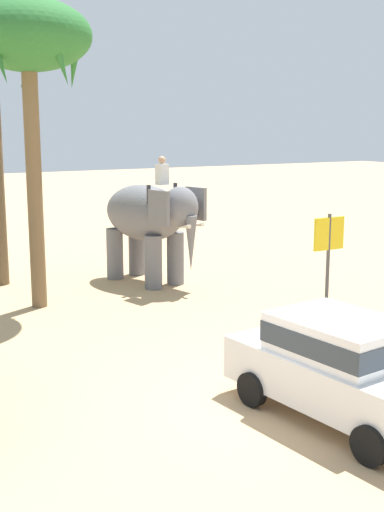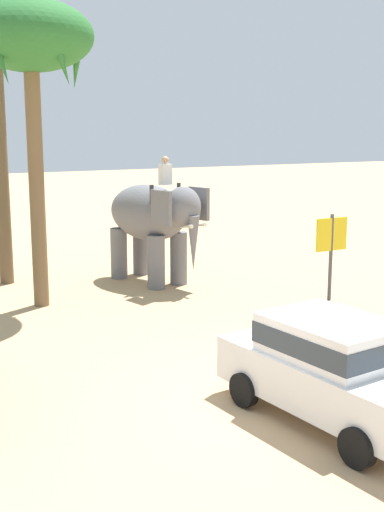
% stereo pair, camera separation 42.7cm
% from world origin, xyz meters
% --- Properties ---
extents(ground_plane, '(120.00, 120.00, 0.00)m').
position_xyz_m(ground_plane, '(0.00, 0.00, 0.00)').
color(ground_plane, tan).
extents(car_sedan_foreground, '(2.20, 4.25, 1.70)m').
position_xyz_m(car_sedan_foreground, '(0.46, -0.73, 0.93)').
color(car_sedan_foreground, white).
rests_on(car_sedan_foreground, ground).
extents(elephant_with_mahout, '(2.36, 4.01, 3.88)m').
position_xyz_m(elephant_with_mahout, '(2.09, 9.57, 1.99)').
color(elephant_with_mahout, slate).
rests_on(elephant_with_mahout, ground).
extents(palm_tree_near_hut, '(3.20, 3.20, 7.87)m').
position_xyz_m(palm_tree_near_hut, '(-1.71, 8.57, 6.75)').
color(palm_tree_near_hut, brown).
rests_on(palm_tree_near_hut, ground).
extents(signboard_yellow, '(1.00, 0.10, 2.40)m').
position_xyz_m(signboard_yellow, '(5.46, 5.30, 1.69)').
color(signboard_yellow, '#4C4C51').
rests_on(signboard_yellow, ground).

